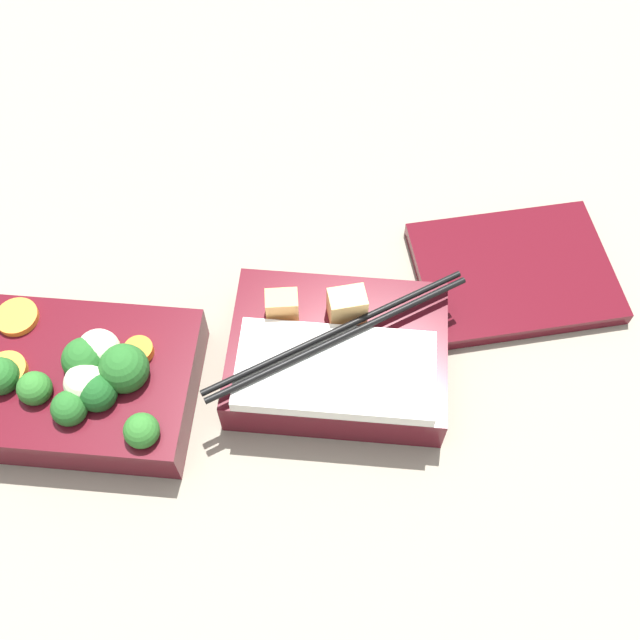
% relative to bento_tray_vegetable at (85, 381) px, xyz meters
% --- Properties ---
extents(ground_plane, '(3.00, 3.00, 0.00)m').
position_rel_bento_tray_vegetable_xyz_m(ground_plane, '(0.11, 0.02, -0.03)').
color(ground_plane, gray).
extents(bento_tray_vegetable, '(0.17, 0.13, 0.07)m').
position_rel_bento_tray_vegetable_xyz_m(bento_tray_vegetable, '(0.00, 0.00, 0.00)').
color(bento_tray_vegetable, '#510F19').
rests_on(bento_tray_vegetable, ground_plane).
extents(bento_tray_rice, '(0.20, 0.13, 0.07)m').
position_rel_bento_tray_vegetable_xyz_m(bento_tray_rice, '(0.19, 0.04, -0.00)').
color(bento_tray_rice, '#510F19').
rests_on(bento_tray_rice, ground_plane).
extents(bento_lid, '(0.20, 0.16, 0.01)m').
position_rel_bento_tray_vegetable_xyz_m(bento_lid, '(0.34, 0.15, -0.02)').
color(bento_lid, '#510F19').
rests_on(bento_lid, ground_plane).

